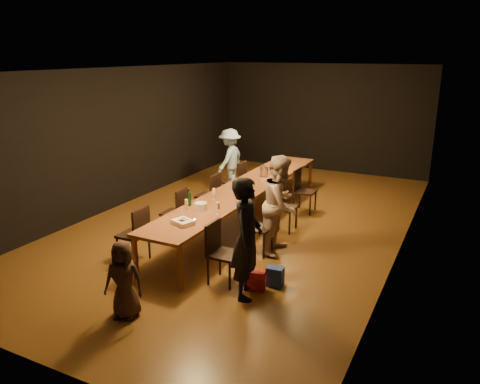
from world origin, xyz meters
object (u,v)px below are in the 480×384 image
at_px(chair_left_1, 175,212).
at_px(woman_tan, 281,204).
at_px(woman_birthday, 247,238).
at_px(child, 124,280).
at_px(chair_right_2, 284,207).
at_px(chair_right_3, 305,191).
at_px(chair_right_1, 258,227).
at_px(plate_stack, 201,206).
at_px(table, 245,189).
at_px(ice_bucket, 264,171).
at_px(chair_left_3, 234,181).
at_px(birthday_cake, 183,222).
at_px(chair_left_0, 133,234).
at_px(champagne_bottle, 189,196).
at_px(chair_right_0, 225,253).
at_px(chair_left_2, 208,195).
at_px(man_blue, 230,159).

relative_size(chair_left_1, woman_tan, 0.55).
distance_m(woman_birthday, child, 1.70).
bearing_deg(chair_right_2, chair_right_3, 180.00).
xyz_separation_m(chair_right_1, woman_tan, (0.30, 0.24, 0.38)).
relative_size(chair_right_1, plate_stack, 4.26).
relative_size(chair_right_2, chair_left_1, 1.00).
height_order(table, ice_bucket, ice_bucket).
bearing_deg(chair_left_3, chair_right_2, -125.22).
xyz_separation_m(chair_right_2, chair_left_3, (-1.70, 1.20, 0.00)).
height_order(chair_left_1, plate_stack, chair_left_1).
bearing_deg(birthday_cake, chair_right_2, 90.78).
distance_m(chair_right_1, chair_left_0, 2.08).
bearing_deg(child, champagne_bottle, 83.98).
distance_m(chair_right_0, chair_right_3, 3.60).
distance_m(chair_left_3, plate_stack, 2.90).
distance_m(chair_right_2, chair_left_0, 2.94).
height_order(chair_right_2, birthday_cake, chair_right_2).
distance_m(chair_right_0, chair_left_3, 3.98).
bearing_deg(table, chair_right_3, 54.69).
xyz_separation_m(chair_right_1, chair_left_2, (-1.70, 1.20, 0.00)).
xyz_separation_m(chair_right_2, chair_left_2, (-1.70, 0.00, 0.00)).
bearing_deg(birthday_cake, chair_left_2, 131.50).
relative_size(woman_birthday, champagne_bottle, 5.18).
distance_m(table, woman_birthday, 2.92).
height_order(chair_left_1, chair_left_2, same).
relative_size(plate_stack, champagne_bottle, 0.65).
bearing_deg(chair_left_0, table, -19.50).
bearing_deg(man_blue, chair_right_1, 35.89).
bearing_deg(man_blue, chair_right_0, 28.08).
height_order(chair_right_3, plate_stack, chair_right_3).
relative_size(chair_right_0, chair_left_2, 1.00).
relative_size(man_blue, child, 1.44).
distance_m(table, child, 3.80).
bearing_deg(ice_bucket, chair_left_3, 165.05).
distance_m(birthday_cake, plate_stack, 0.73).
height_order(chair_right_2, chair_left_3, same).
xyz_separation_m(woman_birthday, woman_tan, (-0.16, 1.65, -0.02)).
relative_size(chair_right_0, chair_right_3, 1.00).
distance_m(chair_right_0, chair_right_2, 2.40).
relative_size(chair_left_0, ice_bucket, 4.70).
bearing_deg(table, chair_right_0, -70.50).
bearing_deg(chair_left_0, chair_left_1, 0.00).
relative_size(chair_right_1, chair_left_3, 1.00).
bearing_deg(chair_right_0, chair_left_2, -144.69).
bearing_deg(chair_left_3, chair_left_0, -180.00).
bearing_deg(champagne_bottle, woman_tan, 18.45).
bearing_deg(woman_birthday, chair_left_2, 24.22).
height_order(table, chair_right_1, chair_right_1).
distance_m(chair_right_3, birthday_cake, 3.59).
bearing_deg(woman_birthday, woman_tan, -9.87).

